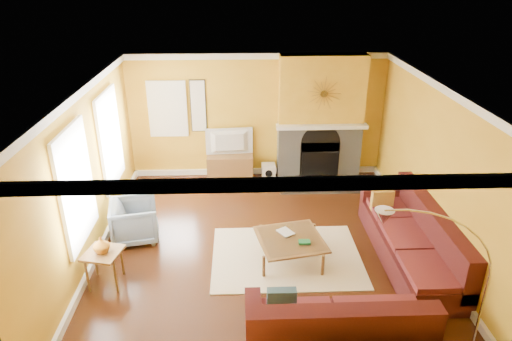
{
  "coord_description": "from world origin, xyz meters",
  "views": [
    {
      "loc": [
        -0.39,
        -6.46,
        4.36
      ],
      "look_at": [
        -0.12,
        0.4,
        1.24
      ],
      "focal_mm": 32.0,
      "sensor_mm": 36.0,
      "label": 1
    }
  ],
  "objects_px": {
    "media_console": "(230,167)",
    "arc_lamp": "(434,294)",
    "side_table": "(105,268)",
    "sectional_sofa": "(348,252)",
    "coffee_table": "(290,248)",
    "armchair": "(135,221)"
  },
  "relations": [
    {
      "from": "coffee_table",
      "to": "armchair",
      "type": "distance_m",
      "value": 2.7
    },
    {
      "from": "side_table",
      "to": "sectional_sofa",
      "type": "bearing_deg",
      "value": 0.0
    },
    {
      "from": "side_table",
      "to": "arc_lamp",
      "type": "bearing_deg",
      "value": -22.4
    },
    {
      "from": "coffee_table",
      "to": "sectional_sofa",
      "type": "bearing_deg",
      "value": -32.01
    },
    {
      "from": "arc_lamp",
      "to": "armchair",
      "type": "bearing_deg",
      "value": 143.54
    },
    {
      "from": "sectional_sofa",
      "to": "media_console",
      "type": "relative_size",
      "value": 3.7
    },
    {
      "from": "coffee_table",
      "to": "side_table",
      "type": "height_order",
      "value": "side_table"
    },
    {
      "from": "sectional_sofa",
      "to": "side_table",
      "type": "relative_size",
      "value": 6.73
    },
    {
      "from": "sectional_sofa",
      "to": "armchair",
      "type": "relative_size",
      "value": 4.76
    },
    {
      "from": "sectional_sofa",
      "to": "coffee_table",
      "type": "distance_m",
      "value": 0.98
    },
    {
      "from": "sectional_sofa",
      "to": "media_console",
      "type": "bearing_deg",
      "value": 116.57
    },
    {
      "from": "arc_lamp",
      "to": "media_console",
      "type": "bearing_deg",
      "value": 113.69
    },
    {
      "from": "armchair",
      "to": "sectional_sofa",
      "type": "bearing_deg",
      "value": -120.86
    },
    {
      "from": "side_table",
      "to": "coffee_table",
      "type": "bearing_deg",
      "value": 10.12
    },
    {
      "from": "media_console",
      "to": "side_table",
      "type": "bearing_deg",
      "value": -116.57
    },
    {
      "from": "side_table",
      "to": "armchair",
      "type": "bearing_deg",
      "value": 80.54
    },
    {
      "from": "coffee_table",
      "to": "media_console",
      "type": "height_order",
      "value": "media_console"
    },
    {
      "from": "media_console",
      "to": "arc_lamp",
      "type": "height_order",
      "value": "arc_lamp"
    },
    {
      "from": "sectional_sofa",
      "to": "side_table",
      "type": "bearing_deg",
      "value": 180.0
    },
    {
      "from": "coffee_table",
      "to": "armchair",
      "type": "relative_size",
      "value": 1.29
    },
    {
      "from": "side_table",
      "to": "media_console",
      "type": "bearing_deg",
      "value": 63.43
    },
    {
      "from": "media_console",
      "to": "arc_lamp",
      "type": "bearing_deg",
      "value": -66.31
    }
  ]
}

